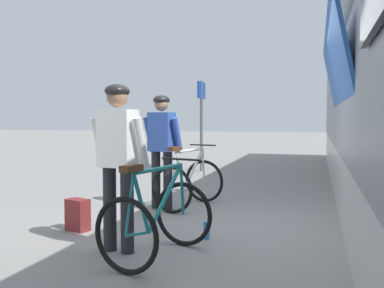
{
  "coord_description": "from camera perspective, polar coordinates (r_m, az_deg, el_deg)",
  "views": [
    {
      "loc": [
        0.99,
        -5.35,
        1.41
      ],
      "look_at": [
        -0.69,
        0.46,
        1.05
      ],
      "focal_mm": 40.57,
      "sensor_mm": 36.0,
      "label": 1
    }
  ],
  "objects": [
    {
      "name": "cyclist_far_in_blue",
      "position": [
        6.72,
        -4.0,
        0.36
      ],
      "size": [
        0.65,
        0.4,
        1.76
      ],
      "color": "#232328",
      "rests_on": "ground"
    },
    {
      "name": "bicycle_near_teal",
      "position": [
        4.4,
        -4.62,
        -9.83
      ],
      "size": [
        0.93,
        1.2,
        0.99
      ],
      "color": "black",
      "rests_on": "ground"
    },
    {
      "name": "backpack_on_platform",
      "position": [
        5.68,
        -14.79,
        -9.0
      ],
      "size": [
        0.32,
        0.25,
        0.4
      ],
      "primitive_type": "cube",
      "rotation": [
        0.0,
        0.0,
        -0.29
      ],
      "color": "maroon",
      "rests_on": "ground"
    },
    {
      "name": "ground_plane",
      "position": [
        5.62,
        5.57,
        -11.14
      ],
      "size": [
        80.0,
        80.0,
        0.0
      ],
      "primitive_type": "plane",
      "color": "gray"
    },
    {
      "name": "cyclist_near_in_white",
      "position": [
        4.59,
        -9.7,
        -1.08
      ],
      "size": [
        0.64,
        0.37,
        1.76
      ],
      "color": "#232328",
      "rests_on": "ground"
    },
    {
      "name": "water_bottle_near_the_bikes",
      "position": [
        5.16,
        1.91,
        -11.26
      ],
      "size": [
        0.08,
        0.08,
        0.21
      ],
      "primitive_type": "cylinder",
      "color": "#338CCC",
      "rests_on": "ground"
    },
    {
      "name": "bicycle_far_white",
      "position": [
        6.86,
        -0.44,
        -5.04
      ],
      "size": [
        0.94,
        1.21,
        0.99
      ],
      "color": "black",
      "rests_on": "ground"
    },
    {
      "name": "platform_sign_post",
      "position": [
        11.54,
        1.24,
        4.45
      ],
      "size": [
        0.08,
        0.7,
        2.4
      ],
      "color": "#595B60",
      "rests_on": "ground"
    }
  ]
}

